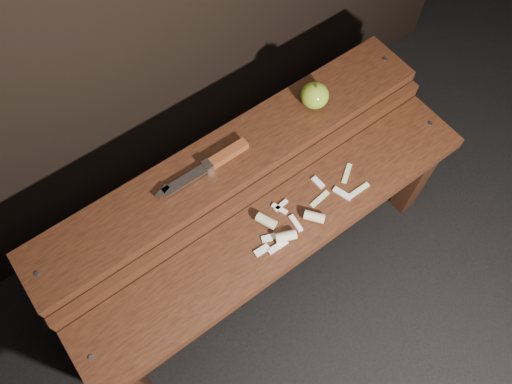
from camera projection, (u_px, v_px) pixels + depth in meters
ground at (266, 266)px, 1.71m from camera, size 60.00×60.00×0.00m
bench_front_tier at (282, 240)px, 1.37m from camera, size 1.20×0.20×0.42m
bench_rear_tier at (234, 171)px, 1.40m from camera, size 1.20×0.21×0.50m
apple at (315, 95)px, 1.38m from camera, size 0.08×0.08×0.08m
knife at (217, 160)px, 1.31m from camera, size 0.28×0.04×0.02m
apple_scraps at (294, 221)px, 1.32m from camera, size 0.38×0.13×0.03m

